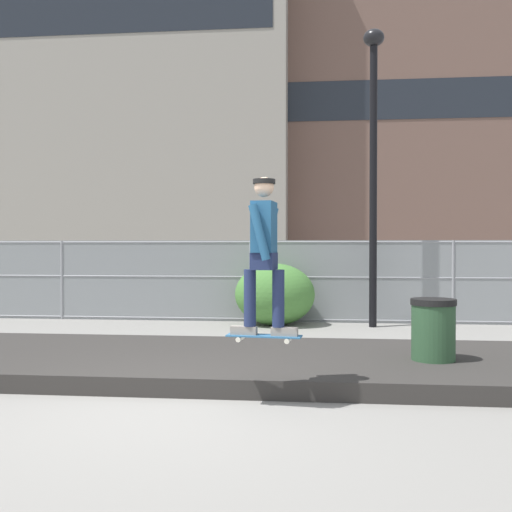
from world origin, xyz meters
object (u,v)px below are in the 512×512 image
skater (264,246)px  street_lamp (373,140)px  skateboard (264,336)px  parked_car_near (166,276)px  shrub_center (275,294)px  parked_car_mid (404,278)px  trash_bin (433,338)px

skater → street_lamp: bearing=74.9°
skateboard → skater: bearing=166.0°
skateboard → skater: (-0.00, 0.00, 0.96)m
skateboard → parked_car_near: size_ratio=0.18×
skater → shrub_center: (-0.35, 6.53, -1.05)m
skater → parked_car_mid: skater is taller
parked_car_near → trash_bin: size_ratio=4.40×
parked_car_mid → skater: bearing=-105.8°
skater → parked_car_near: skater is taller
trash_bin → parked_car_near: bearing=122.8°
skater → street_lamp: (1.74, 6.46, 2.24)m
skater → trash_bin: (2.08, 1.67, -1.20)m
skateboard → parked_car_near: 11.64m
street_lamp → skateboard: bearing=-105.1°
skateboard → street_lamp: 7.42m
skater → parked_car_mid: 10.96m
skater → skateboard: bearing=-14.0°
street_lamp → parked_car_near: bearing=141.5°
shrub_center → trash_bin: bearing=-63.5°
parked_car_near → shrub_center: parked_car_near is taller
skateboard → shrub_center: 6.54m
skateboard → parked_car_mid: size_ratio=0.19×
skateboard → street_lamp: (1.74, 6.46, 3.20)m
street_lamp → parked_car_near: size_ratio=1.39×
shrub_center → parked_car_near: bearing=128.8°
skater → parked_car_mid: (2.97, 10.51, -0.88)m
parked_car_near → parked_car_mid: 6.89m
street_lamp → parked_car_mid: street_lamp is taller
street_lamp → shrub_center: (-2.10, 0.07, -3.28)m
street_lamp → parked_car_near: (-5.65, 4.50, -3.12)m
street_lamp → shrub_center: street_lamp is taller
parked_car_mid → shrub_center: size_ratio=2.53×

